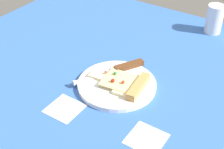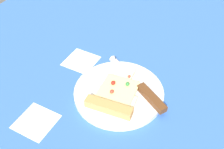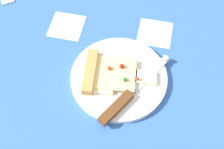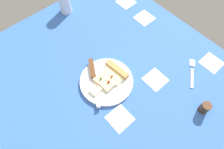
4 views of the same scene
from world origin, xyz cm
name	(u,v)px [view 2 (image 2 of 4)]	position (x,y,z in cm)	size (l,w,h in cm)	color
ground_plane	(122,83)	(0.00, 0.06, -1.50)	(122.17, 122.17, 3.00)	#3360B7
plate	(119,93)	(-1.85, 5.61, 0.71)	(23.75, 23.75, 1.43)	silver
pizza_slice	(115,96)	(-2.12, 8.20, 2.22)	(12.22, 18.14, 2.47)	beige
knife	(141,87)	(-6.65, 2.24, 2.03)	(21.76, 13.96, 2.45)	silver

